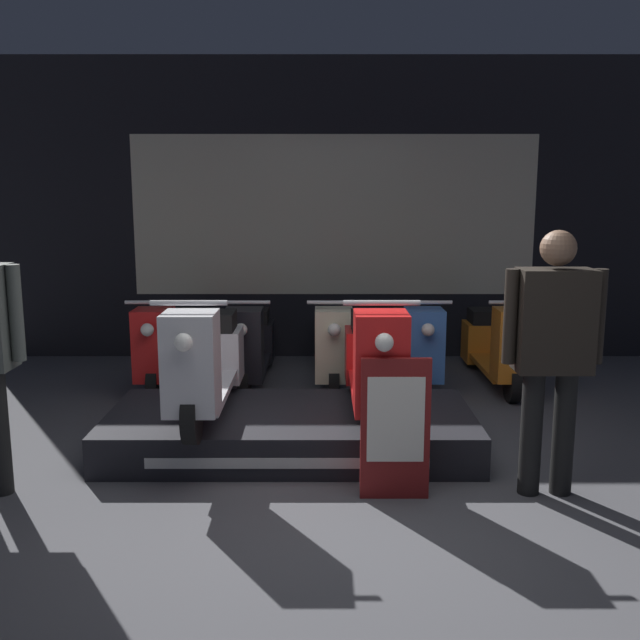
% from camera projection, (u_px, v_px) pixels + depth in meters
% --- Properties ---
extents(ground_plane, '(30.00, 30.00, 0.00)m').
position_uv_depth(ground_plane, '(345.00, 511.00, 4.12)').
color(ground_plane, '#4C4C51').
extents(shop_wall_back, '(7.84, 0.09, 3.20)m').
position_uv_depth(shop_wall_back, '(333.00, 211.00, 7.67)').
color(shop_wall_back, black).
rests_on(shop_wall_back, ground_plane).
extents(display_platform, '(2.57, 1.17, 0.28)m').
position_uv_depth(display_platform, '(290.00, 430.00, 5.06)').
color(display_platform, black).
rests_on(display_platform, ground_plane).
extents(scooter_display_left, '(0.46, 1.71, 0.89)m').
position_uv_depth(scooter_display_left, '(206.00, 363.00, 4.96)').
color(scooter_display_left, black).
rests_on(scooter_display_left, display_platform).
extents(scooter_display_right, '(0.46, 1.71, 0.89)m').
position_uv_depth(scooter_display_right, '(372.00, 363.00, 4.96)').
color(scooter_display_right, black).
rests_on(scooter_display_right, display_platform).
extents(scooter_backrow_0, '(0.46, 1.71, 0.89)m').
position_uv_depth(scooter_backrow_0, '(168.00, 346.00, 6.76)').
color(scooter_backrow_0, black).
rests_on(scooter_backrow_0, ground_plane).
extents(scooter_backrow_1, '(0.46, 1.71, 0.89)m').
position_uv_depth(scooter_backrow_1, '(250.00, 346.00, 6.76)').
color(scooter_backrow_1, black).
rests_on(scooter_backrow_1, ground_plane).
extents(scooter_backrow_2, '(0.46, 1.71, 0.89)m').
position_uv_depth(scooter_backrow_2, '(332.00, 346.00, 6.77)').
color(scooter_backrow_2, black).
rests_on(scooter_backrow_2, ground_plane).
extents(scooter_backrow_3, '(0.46, 1.71, 0.89)m').
position_uv_depth(scooter_backrow_3, '(413.00, 346.00, 6.77)').
color(scooter_backrow_3, black).
rests_on(scooter_backrow_3, ground_plane).
extents(scooter_backrow_4, '(0.46, 1.71, 0.89)m').
position_uv_depth(scooter_backrow_4, '(495.00, 346.00, 6.77)').
color(scooter_backrow_4, black).
rests_on(scooter_backrow_4, ground_plane).
extents(person_right_browsing, '(0.59, 0.24, 1.60)m').
position_uv_depth(person_right_browsing, '(552.00, 342.00, 4.19)').
color(person_right_browsing, black).
rests_on(person_right_browsing, ground_plane).
extents(price_sign_board, '(0.41, 0.04, 0.86)m').
position_uv_depth(price_sign_board, '(394.00, 428.00, 4.21)').
color(price_sign_board, maroon).
rests_on(price_sign_board, ground_plane).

